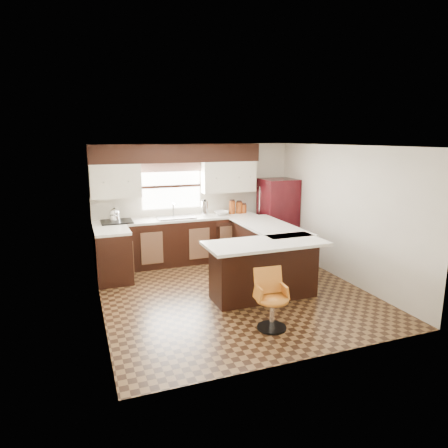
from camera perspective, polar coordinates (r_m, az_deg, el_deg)
name	(u,v)px	position (r m, az deg, el deg)	size (l,w,h in m)	color
floor	(234,292)	(6.74, 1.38, -9.74)	(4.40, 4.40, 0.00)	#49301A
ceiling	(234,146)	(6.25, 1.49, 11.11)	(4.40, 4.40, 0.00)	silver
wall_back	(195,202)	(8.44, -4.17, 3.19)	(4.40, 4.40, 0.00)	beige
wall_front	(309,261)	(4.49, 12.02, -5.20)	(4.40, 4.40, 0.00)	beige
wall_left	(97,233)	(5.95, -17.68, -1.21)	(4.40, 4.40, 0.00)	beige
wall_right	(343,213)	(7.42, 16.65, 1.45)	(4.40, 4.40, 0.00)	beige
base_cab_back	(179,241)	(8.19, -6.51, -2.49)	(3.30, 0.60, 0.90)	black
base_cab_left	(113,257)	(7.36, -15.52, -4.57)	(0.60, 0.70, 0.90)	black
counter_back	(178,219)	(8.08, -6.59, 0.75)	(3.30, 0.60, 0.04)	silver
counter_left	(112,231)	(7.25, -15.73, -0.99)	(0.60, 0.70, 0.04)	silver
soffit	(177,153)	(8.06, -6.69, 10.01)	(3.40, 0.35, 0.36)	black
upper_cab_left	(115,181)	(7.89, -15.27, 5.98)	(0.94, 0.35, 0.64)	beige
upper_cab_right	(228,177)	(8.42, 0.59, 6.78)	(1.14, 0.35, 0.64)	beige
window_pane	(171,186)	(8.24, -7.52, 5.36)	(1.20, 0.02, 0.90)	white
valance	(171,167)	(8.17, -7.53, 8.05)	(1.30, 0.06, 0.18)	#D19B93
sink	(176,217)	(8.05, -6.91, 0.96)	(0.75, 0.45, 0.03)	#B2B2B7
dishwasher	(229,241)	(8.23, 0.75, -2.49)	(0.58, 0.03, 0.78)	black
cooktop	(117,222)	(7.86, -15.07, 0.33)	(0.58, 0.50, 0.03)	black
peninsula_long	(266,251)	(7.49, 6.02, -3.90)	(0.60, 1.95, 0.90)	black
peninsula_return	(264,271)	(6.43, 5.69, -6.64)	(1.65, 0.60, 0.90)	black
counter_pen_long	(269,226)	(7.39, 6.45, -0.34)	(0.84, 1.95, 0.04)	silver
counter_pen_return	(266,243)	(6.21, 5.99, -2.78)	(1.89, 0.84, 0.04)	silver
refrigerator	(278,217)	(8.73, 7.66, 0.96)	(0.71, 0.68, 1.66)	#39090E
bar_chair	(272,300)	(5.44, 6.93, -10.76)	(0.43, 0.43, 0.81)	#C57022
kettle	(115,214)	(7.83, -15.36, 1.34)	(0.19, 0.19, 0.26)	silver
percolator	(205,208)	(8.20, -2.78, 2.24)	(0.14, 0.14, 0.31)	silver
mixing_bowl	(221,213)	(8.34, -0.38, 1.60)	(0.30, 0.30, 0.07)	white
canister_large	(232,207)	(8.43, 1.15, 2.39)	(0.13, 0.13, 0.27)	#8B3A12
canister_med	(239,208)	(8.49, 2.17, 2.34)	(0.14, 0.14, 0.24)	#8B3A12
canister_small	(243,209)	(8.54, 2.79, 2.19)	(0.13, 0.13, 0.18)	#8B3A12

